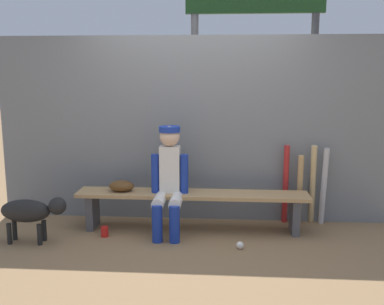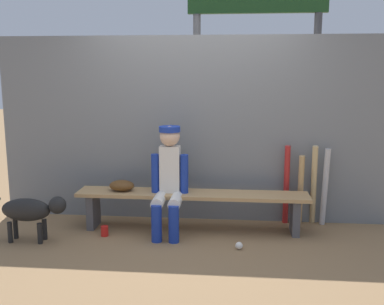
# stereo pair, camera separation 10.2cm
# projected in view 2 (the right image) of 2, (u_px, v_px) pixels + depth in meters

# --- Properties ---
(ground_plane) EXTENTS (30.00, 30.00, 0.00)m
(ground_plane) POSITION_uv_depth(u_px,v_px,m) (192.00, 230.00, 5.03)
(ground_plane) COLOR olive
(chainlink_fence) EXTENTS (4.65, 0.03, 2.16)m
(chainlink_fence) POSITION_uv_depth(u_px,v_px,m) (195.00, 130.00, 5.24)
(chainlink_fence) COLOR slate
(chainlink_fence) RESTS_ON ground_plane
(dugout_bench) EXTENTS (2.56, 0.36, 0.43)m
(dugout_bench) POSITION_uv_depth(u_px,v_px,m) (192.00, 201.00, 4.97)
(dugout_bench) COLOR tan
(dugout_bench) RESTS_ON ground_plane
(player_seated) EXTENTS (0.41, 0.55, 1.17)m
(player_seated) POSITION_uv_depth(u_px,v_px,m) (169.00, 177.00, 4.84)
(player_seated) COLOR silver
(player_seated) RESTS_ON ground_plane
(baseball_glove) EXTENTS (0.28, 0.20, 0.12)m
(baseball_glove) POSITION_uv_depth(u_px,v_px,m) (122.00, 186.00, 5.02)
(baseball_glove) COLOR #593819
(baseball_glove) RESTS_ON dugout_bench
(bat_aluminum_red) EXTENTS (0.08, 0.14, 0.93)m
(bat_aluminum_red) POSITION_uv_depth(u_px,v_px,m) (286.00, 185.00, 5.16)
(bat_aluminum_red) COLOR #B22323
(bat_aluminum_red) RESTS_ON ground_plane
(bat_wood_tan) EXTENTS (0.08, 0.17, 0.82)m
(bat_wood_tan) POSITION_uv_depth(u_px,v_px,m) (300.00, 190.00, 5.14)
(bat_wood_tan) COLOR tan
(bat_wood_tan) RESTS_ON ground_plane
(bat_wood_natural) EXTENTS (0.10, 0.22, 0.94)m
(bat_wood_natural) POSITION_uv_depth(u_px,v_px,m) (314.00, 185.00, 5.14)
(bat_wood_natural) COLOR tan
(bat_wood_natural) RESTS_ON ground_plane
(bat_aluminum_silver) EXTENTS (0.08, 0.15, 0.91)m
(bat_aluminum_silver) POSITION_uv_depth(u_px,v_px,m) (325.00, 187.00, 5.11)
(bat_aluminum_silver) COLOR #B7B7BC
(bat_aluminum_silver) RESTS_ON ground_plane
(baseball) EXTENTS (0.07, 0.07, 0.07)m
(baseball) POSITION_uv_depth(u_px,v_px,m) (239.00, 246.00, 4.48)
(baseball) COLOR white
(baseball) RESTS_ON ground_plane
(cup_on_ground) EXTENTS (0.08, 0.08, 0.11)m
(cup_on_ground) POSITION_uv_depth(u_px,v_px,m) (105.00, 231.00, 4.84)
(cup_on_ground) COLOR red
(cup_on_ground) RESTS_ON ground_plane
(cup_on_bench) EXTENTS (0.08, 0.08, 0.11)m
(cup_on_bench) POSITION_uv_depth(u_px,v_px,m) (156.00, 187.00, 4.98)
(cup_on_bench) COLOR silver
(cup_on_bench) RESTS_ON dugout_bench
(scoreboard) EXTENTS (2.08, 0.27, 3.55)m
(scoreboard) POSITION_uv_depth(u_px,v_px,m) (262.00, 15.00, 5.83)
(scoreboard) COLOR #3F3F42
(scoreboard) RESTS_ON ground_plane
(dog) EXTENTS (0.84, 0.20, 0.49)m
(dog) POSITION_uv_depth(u_px,v_px,m) (31.00, 210.00, 4.64)
(dog) COLOR black
(dog) RESTS_ON ground_plane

